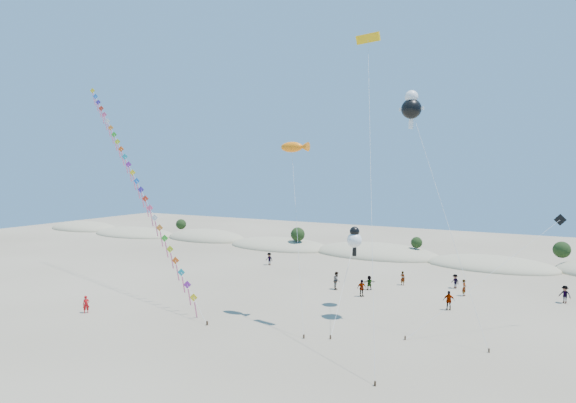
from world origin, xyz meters
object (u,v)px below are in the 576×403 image
at_px(fish_kite, 295,148).
at_px(flyer_foreground, 86,304).
at_px(kite_train, 133,174).
at_px(parafoil_kite, 368,46).

relative_size(fish_kite, flyer_foreground, 9.78).
bearing_deg(kite_train, fish_kite, -4.00).
relative_size(kite_train, fish_kite, 1.94).
xyz_separation_m(kite_train, flyer_foreground, (3.72, -9.35, -11.37)).
distance_m(kite_train, fish_kite, 20.51).
xyz_separation_m(parafoil_kite, flyer_foreground, (-23.10, -7.60, -21.27)).
relative_size(parafoil_kite, flyer_foreground, 15.06).
distance_m(kite_train, parafoil_kite, 28.64).
bearing_deg(parafoil_kite, fish_kite, 177.09).
bearing_deg(kite_train, parafoil_kite, -3.74).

